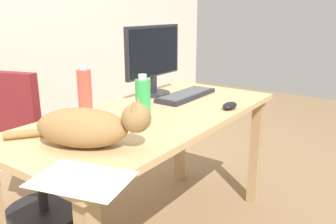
# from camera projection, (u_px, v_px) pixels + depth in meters

# --- Properties ---
(desk) EXTENTS (1.53, 0.71, 0.74)m
(desk) POSITION_uv_depth(u_px,v_px,m) (152.00, 133.00, 1.80)
(desk) COLOR tan
(desk) RESTS_ON ground_plane
(office_chair) EXTENTS (0.50, 0.48, 0.94)m
(office_chair) POSITION_uv_depth(u_px,v_px,m) (33.00, 158.00, 2.06)
(office_chair) COLOR black
(office_chair) RESTS_ON ground_plane
(monitor) EXTENTS (0.48, 0.20, 0.41)m
(monitor) POSITION_uv_depth(u_px,v_px,m) (154.00, 58.00, 2.10)
(monitor) COLOR #232328
(monitor) RESTS_ON desk
(keyboard) EXTENTS (0.44, 0.15, 0.03)m
(keyboard) POSITION_uv_depth(u_px,v_px,m) (186.00, 95.00, 2.09)
(keyboard) COLOR #232328
(keyboard) RESTS_ON desk
(cat) EXTENTS (0.32, 0.57, 0.20)m
(cat) POSITION_uv_depth(u_px,v_px,m) (88.00, 126.00, 1.32)
(cat) COLOR olive
(cat) RESTS_ON desk
(computer_mouse) EXTENTS (0.11, 0.06, 0.04)m
(computer_mouse) POSITION_uv_depth(u_px,v_px,m) (230.00, 106.00, 1.84)
(computer_mouse) COLOR black
(computer_mouse) RESTS_ON desk
(paper_sheet) EXTENTS (0.28, 0.34, 0.00)m
(paper_sheet) POSITION_uv_depth(u_px,v_px,m) (82.00, 179.00, 1.08)
(paper_sheet) COLOR white
(paper_sheet) RESTS_ON desk
(water_bottle) EXTENTS (0.07, 0.07, 0.25)m
(water_bottle) POSITION_uv_depth(u_px,v_px,m) (85.00, 91.00, 1.73)
(water_bottle) COLOR #D84C3D
(water_bottle) RESTS_ON desk
(spray_bottle) EXTENTS (0.07, 0.07, 0.23)m
(spray_bottle) POSITION_uv_depth(u_px,v_px,m) (143.00, 101.00, 1.59)
(spray_bottle) COLOR green
(spray_bottle) RESTS_ON desk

